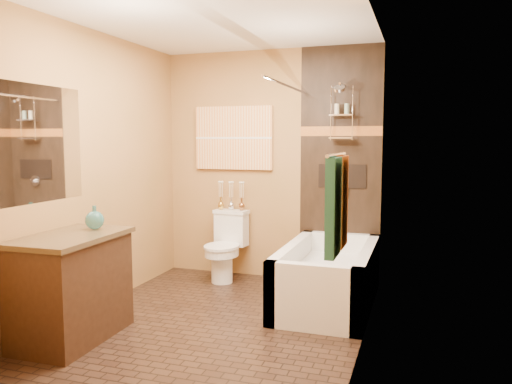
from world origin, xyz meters
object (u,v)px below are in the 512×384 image
at_px(bathtub, 328,281).
at_px(vanity, 72,287).
at_px(toilet, 226,246).
at_px(sunset_painting, 234,138).

relative_size(bathtub, vanity, 1.60).
bearing_deg(vanity, toilet, 73.64).
bearing_deg(sunset_painting, toilet, -90.00).
xyz_separation_m(sunset_painting, bathtub, (1.21, -0.73, -1.33)).
distance_m(bathtub, toilet, 1.31).
bearing_deg(vanity, sunset_painting, 75.35).
bearing_deg(vanity, bathtub, 38.24).
xyz_separation_m(sunset_painting, toilet, (0.00, -0.25, -1.17)).
relative_size(bathtub, toilet, 2.00).
distance_m(bathtub, vanity, 2.24).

